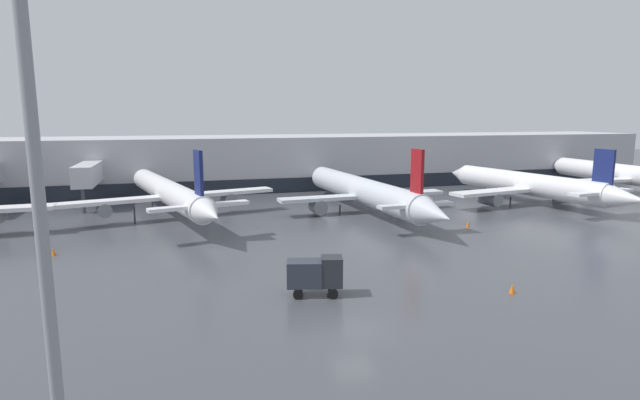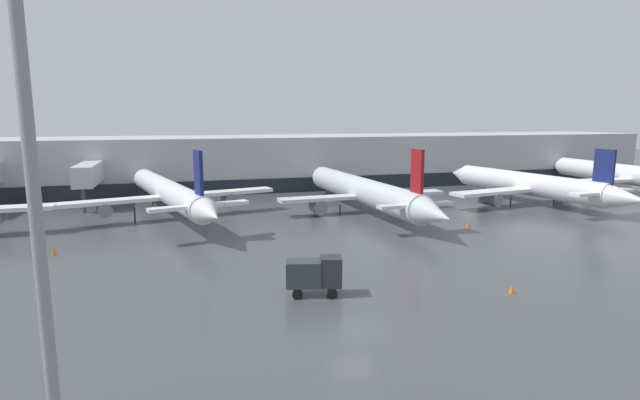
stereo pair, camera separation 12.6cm
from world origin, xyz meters
name	(u,v)px [view 2 (the right image)]	position (x,y,z in m)	size (l,w,h in m)	color
ground_plane	(353,330)	(0.00, 0.00, 0.00)	(320.00, 320.00, 0.00)	#424449
terminal_building	(234,162)	(-0.21, 61.89, 4.50)	(160.00, 28.31, 9.00)	#B2B2B7
parked_jet_1	(364,191)	(13.69, 34.48, 2.75)	(23.09, 39.29, 9.10)	silver
parked_jet_2	(634,176)	(60.78, 36.59, 3.02)	(26.26, 39.31, 8.65)	white
parked_jet_3	(169,193)	(-10.84, 36.70, 3.26)	(26.49, 36.34, 9.21)	white
parked_jet_5	(531,185)	(38.78, 33.42, 2.79)	(27.10, 33.25, 8.52)	white
service_truck_1	(315,273)	(-0.69, 6.16, 1.62)	(4.14, 2.48, 2.80)	#2D333D
traffic_cone_1	(54,252)	(-20.85, 22.55, 0.35)	(0.40, 0.40, 0.69)	orange
traffic_cone_2	(512,289)	(12.98, 2.73, 0.33)	(0.42, 0.42, 0.66)	orange
traffic_cone_3	(468,224)	(21.99, 22.71, 0.33)	(0.44, 0.44, 0.65)	orange
apron_light_mast_1	(21,64)	(-12.64, -13.97, 13.61)	(1.80, 1.80, 17.11)	gray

